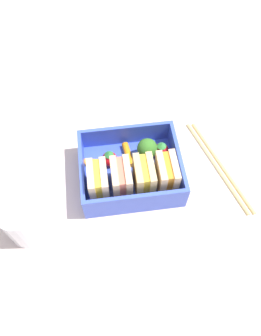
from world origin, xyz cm
name	(u,v)px	position (x,y,z in cm)	size (l,w,h in cm)	color
ground_plane	(130,179)	(0.00, 0.00, -1.00)	(120.00, 120.00, 2.00)	beige
bento_tray	(130,175)	(0.00, 0.00, 0.60)	(15.73, 13.14, 1.20)	blue
bento_rim	(130,166)	(0.00, 0.00, 3.27)	(15.73, 13.14, 4.13)	blue
sandwich_left	(167,174)	(-5.22, 2.55, 4.07)	(2.89, 5.10, 5.75)	beige
sandwich_center_left	(144,176)	(-1.74, 2.55, 4.07)	(2.89, 5.10, 5.75)	#E1BF7C
sandwich_center	(121,179)	(1.74, 2.55, 4.07)	(2.89, 5.10, 5.75)	#DBB68C
sandwich_center_right	(98,182)	(5.22, 2.55, 4.07)	(2.89, 5.10, 5.75)	beige
strawberry_left	(161,150)	(-5.48, -2.85, 2.57)	(2.49, 2.49, 3.09)	red
broccoli_floret	(147,149)	(-3.06, -2.57, 3.79)	(3.31, 3.31, 4.34)	#7FBE5B
carrot_stick_left	(130,154)	(-0.38, -3.18, 1.76)	(1.13, 1.13, 4.43)	orange
strawberry_far_left	(109,158)	(3.15, -2.32, 2.56)	(2.47, 2.47, 3.07)	red
carrot_stick_far_left	(94,162)	(5.71, -2.45, 1.76)	(1.12, 1.12, 4.02)	orange
chopstick_pair	(219,166)	(-15.04, 0.17, 0.35)	(7.19, 19.02, 0.70)	tan
drinking_glass	(24,220)	(16.25, 7.15, 3.74)	(5.95, 5.95, 7.47)	white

